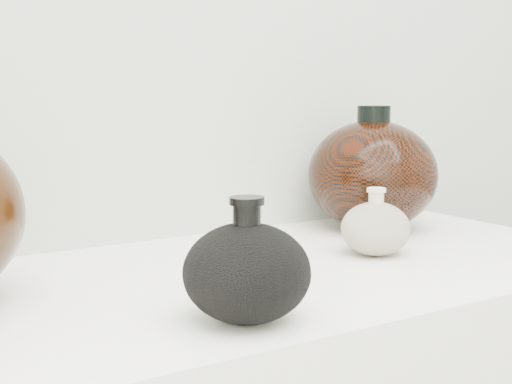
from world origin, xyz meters
TOP-DOWN VIEW (x-y plane):
  - black_gourd_vase at (-0.05, 0.78)m, footprint 0.14×0.14m
  - cream_gourd_vase at (0.26, 0.93)m, footprint 0.12×0.12m
  - right_round_pot at (0.39, 1.08)m, footprint 0.28×0.28m

SIDE VIEW (x-z plane):
  - cream_gourd_vase at x=0.26m, z-range 0.89..0.99m
  - black_gourd_vase at x=-0.05m, z-range 0.89..1.02m
  - right_round_pot at x=0.39m, z-range 0.89..1.10m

